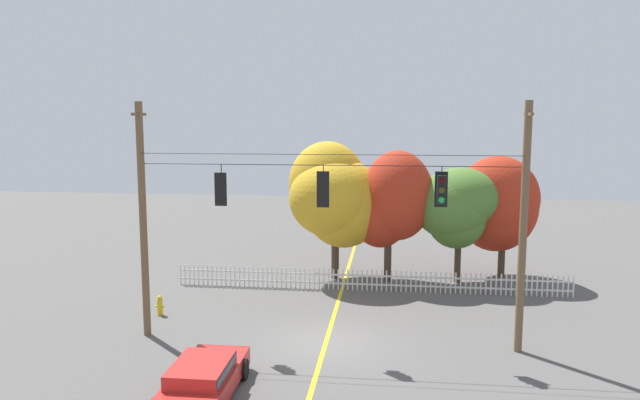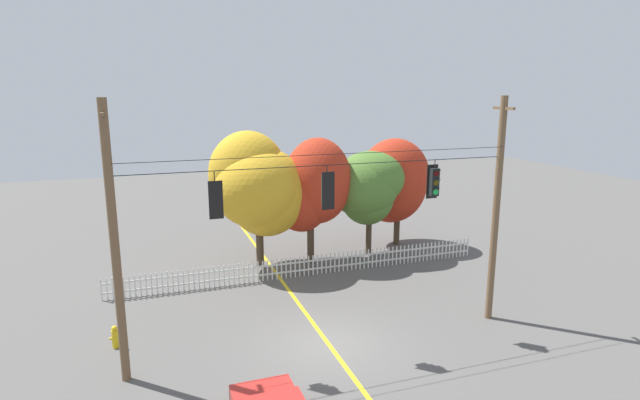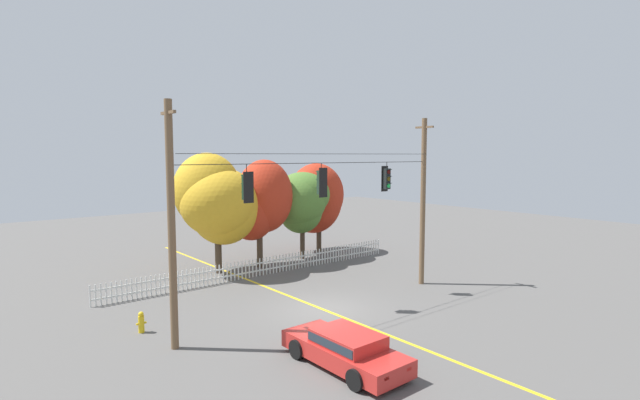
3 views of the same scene
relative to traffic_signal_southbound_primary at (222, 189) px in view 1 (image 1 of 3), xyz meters
name	(u,v)px [view 1 (image 1 of 3)]	position (x,y,z in m)	size (l,w,h in m)	color
ground	(326,343)	(3.70, 0.01, -5.49)	(80.00, 80.00, 0.00)	#565451
lane_centerline_stripe	(326,342)	(3.70, 0.01, -5.48)	(0.16, 36.00, 0.01)	gold
signal_support_span	(326,222)	(3.70, 0.01, -1.13)	(13.55, 1.10, 8.54)	brown
traffic_signal_southbound_primary	(222,189)	(0.00, 0.00, 0.00)	(0.43, 0.38, 1.46)	black
traffic_signal_northbound_primary	(323,189)	(3.61, 0.00, 0.05)	(0.43, 0.38, 1.45)	black
traffic_signal_northbound_secondary	(441,190)	(7.62, 0.02, 0.07)	(0.43, 0.38, 1.40)	black
white_picket_fence	(370,280)	(4.99, 6.70, -4.99)	(18.18, 0.06, 0.99)	silver
autumn_maple_near_fence	(335,196)	(3.16, 8.73, -1.33)	(4.75, 4.42, 6.81)	#473828
autumn_maple_mid	(390,202)	(5.89, 8.67, -1.57)	(4.06, 3.33, 6.42)	#473828
autumn_oak_far_east	(456,206)	(9.02, 8.76, -1.72)	(4.09, 3.42, 5.60)	#473828
autumn_maple_far_west	(497,203)	(11.13, 9.93, -1.72)	(4.12, 3.75, 6.12)	#473828
parked_car	(202,379)	(0.70, -4.77, -4.88)	(1.92, 4.51, 1.15)	red
fire_hydrant	(160,305)	(-3.34, 2.24, -5.09)	(0.38, 0.22, 0.81)	gold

